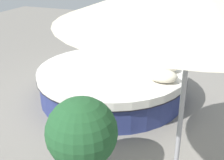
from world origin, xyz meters
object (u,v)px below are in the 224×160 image
Objects in this scene: throw_pillow_3 at (146,53)px; patio_chair at (88,34)px; throw_pillow_0 at (163,76)px; throw_pillow_1 at (166,66)px; planter at (82,137)px; throw_pillow_2 at (159,58)px; round_bed at (112,82)px.

patio_chair is (-1.94, 1.31, -0.11)m from throw_pillow_3.
throw_pillow_0 is 0.47m from throw_pillow_1.
throw_pillow_1 is 0.95× the size of throw_pillow_3.
throw_pillow_1 is at bearing 79.56° from planter.
planter is (0.11, -3.10, -0.07)m from throw_pillow_3.
throw_pillow_1 reaches higher than throw_pillow_2.
planter is (0.50, -2.22, 0.31)m from round_bed.
patio_chair is at bearing 145.39° from throw_pillow_2.
throw_pillow_2 is 0.51× the size of planter.
throw_pillow_3 is 2.35m from patio_chair.
throw_pillow_0 is 1.05× the size of throw_pillow_3.
throw_pillow_0 is 0.89× the size of throw_pillow_2.
throw_pillow_3 is at bearing 91.99° from planter.
throw_pillow_3 is (-0.56, 0.67, -0.01)m from throw_pillow_1.
throw_pillow_1 is at bearing 96.61° from throw_pillow_0.
throw_pillow_0 reaches higher than throw_pillow_1.
planter is at bearing -100.20° from patio_chair.
patio_chair reaches higher than throw_pillow_0.
patio_chair is 0.90× the size of planter.
planter reaches higher than throw_pillow_2.
throw_pillow_0 is 1.11× the size of throw_pillow_1.
round_bed is at bearing -89.86° from patio_chair.
patio_chair is (-2.50, 1.98, -0.12)m from throw_pillow_1.
planter is (-0.50, -1.97, -0.08)m from throw_pillow_0.
throw_pillow_3 is (-0.61, 1.13, -0.01)m from throw_pillow_0.
planter is (-0.45, -2.43, -0.08)m from throw_pillow_1.
planter is at bearing -100.44° from throw_pillow_1.
throw_pillow_0 is at bearing 75.71° from planter.
throw_pillow_2 is at bearing 117.62° from throw_pillow_1.
planter reaches higher than throw_pillow_3.
throw_pillow_3 is at bearing 65.77° from round_bed.
throw_pillow_0 is (1.00, -0.25, 0.39)m from round_bed.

